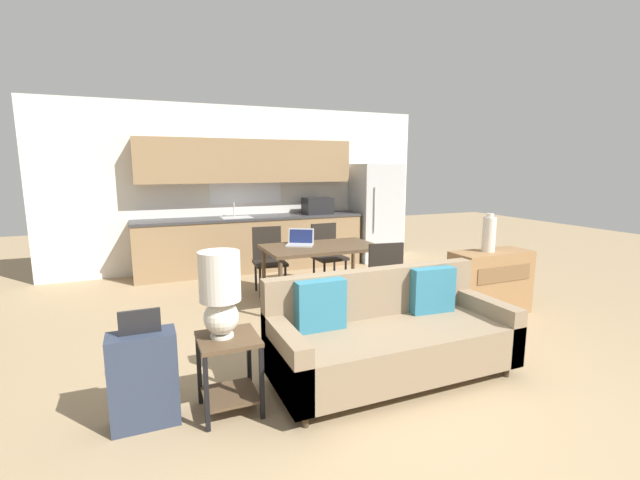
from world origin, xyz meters
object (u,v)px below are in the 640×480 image
couch (388,336)px  credenza (490,282)px  dining_table (321,251)px  suitcase (144,378)px  vase (489,234)px  dining_chair_far_left (269,257)px  dining_chair_near_right (381,277)px  dining_chair_far_right (327,252)px  side_table (229,362)px  refrigerator (376,212)px  table_lamp (220,291)px  laptop (300,241)px

couch → credenza: (1.91, 0.85, 0.03)m
dining_table → suitcase: suitcase is taller
vase → dining_chair_far_left: bearing=138.9°
dining_chair_near_right → vase: bearing=173.8°
credenza → dining_chair_far_right: dining_chair_far_right is taller
dining_chair_far_left → dining_chair_far_right: same height
credenza → suitcase: (-3.78, -0.81, -0.04)m
dining_chair_far_right → suitcase: bearing=-136.8°
side_table → couch: bearing=0.8°
refrigerator → vase: 3.13m
table_lamp → laptop: (1.34, 2.06, -0.08)m
dining_chair_far_left → suitcase: bearing=-116.9°
dining_chair_far_left → dining_chair_far_right: 0.88m
credenza → dining_chair_near_right: bearing=165.4°
side_table → vase: 3.35m
couch → laptop: bearing=90.2°
credenza → dining_chair_near_right: (-1.28, 0.33, 0.12)m
dining_chair_far_left → laptop: 0.75m
dining_chair_near_right → dining_chair_far_left: bearing=-52.0°
side_table → dining_chair_near_right: 2.29m
refrigerator → suitcase: bearing=-135.8°
refrigerator → dining_table: refrigerator is taller
couch → refrigerator: bearing=61.3°
table_lamp → dining_chair_far_left: 2.94m
couch → credenza: size_ratio=2.06×
credenza → dining_chair_near_right: dining_chair_near_right is taller
dining_table → dining_chair_far_left: dining_chair_far_left is taller
dining_chair_near_right → suitcase: size_ratio=1.11×
couch → side_table: size_ratio=3.58×
dining_table → credenza: size_ratio=1.44×
couch → dining_chair_far_right: bearing=76.6°
table_lamp → suitcase: table_lamp is taller
dining_chair_near_right → dining_table: bearing=-51.0°
credenza → side_table: bearing=-164.9°
refrigerator → side_table: size_ratio=3.17×
dining_chair_near_right → suitcase: bearing=32.8°
dining_table → laptop: 0.29m
dining_table → table_lamp: bearing=-129.2°
vase → dining_chair_far_right: vase is taller
dining_chair_near_right → side_table: bearing=39.9°
dining_chair_far_right → table_lamp: bearing=-129.9°
couch → dining_chair_far_right: dining_chair_far_right is taller
dining_chair_far_right → laptop: 0.96m
credenza → laptop: (-1.92, 1.21, 0.43)m
vase → credenza: bearing=-19.4°
refrigerator → dining_chair_far_left: refrigerator is taller
laptop → suitcase: size_ratio=0.50×
table_lamp → vase: 3.33m
side_table → vase: (3.18, 0.89, 0.58)m
table_lamp → vase: (3.21, 0.87, 0.07)m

